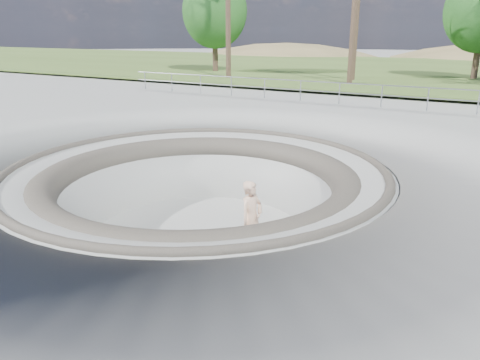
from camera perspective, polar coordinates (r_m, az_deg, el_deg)
The scene contains 8 objects.
ground at distance 12.66m, azimuth -5.24°, elevation 1.38°, with size 180.00×180.00×0.00m, color gray.
skate_bowl at distance 13.29m, azimuth -5.02°, elevation -6.20°, with size 14.00×14.00×4.10m.
grass_strip at distance 44.62m, azimuth 20.96°, elevation 12.39°, with size 180.00×36.00×0.12m.
distant_hills at distance 68.03m, azimuth 26.66°, elevation 7.00°, with size 103.20×45.00×28.60m.
safety_railing at distance 23.21m, azimuth 12.02°, elevation 10.33°, with size 25.00×0.06×1.03m.
skateboard at distance 11.92m, azimuth 1.36°, elevation -9.09°, with size 0.91×0.44×0.09m.
skater at distance 11.51m, azimuth 1.40°, elevation -4.72°, with size 0.70×0.46×1.93m, color beige.
bushy_tree_left at distance 40.29m, azimuth -3.12°, elevation 19.83°, with size 5.39×4.90×7.77m.
Camera 1 is at (6.96, -9.95, 3.57)m, focal length 35.00 mm.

